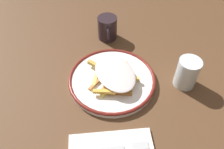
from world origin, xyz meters
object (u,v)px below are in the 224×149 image
Objects in this scene: plate at (112,79)px; fork at (116,149)px; fries_heap at (114,75)px; coffee_mug at (107,28)px; water_glass at (187,73)px.

fork is (0.24, -0.01, 0.00)m from plate.
fries_heap is 1.98× the size of coffee_mug.
plate is at bearing 178.26° from fork.
water_glass is at bearing 42.48° from coffee_mug.
water_glass is at bearing 83.99° from plate.
plate is 2.78× the size of coffee_mug.
fries_heap is at bearing 1.92° from coffee_mug.
coffee_mug is at bearing -179.28° from plate.
fork is 0.48m from coffee_mug.
water_glass is (0.03, 0.24, 0.04)m from plate.
fries_heap is 2.02× the size of water_glass.
water_glass is (-0.22, 0.25, 0.04)m from fork.
fork is at bearing -1.74° from plate.
plate is 0.24m from fork.
coffee_mug is at bearing 179.48° from fork.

